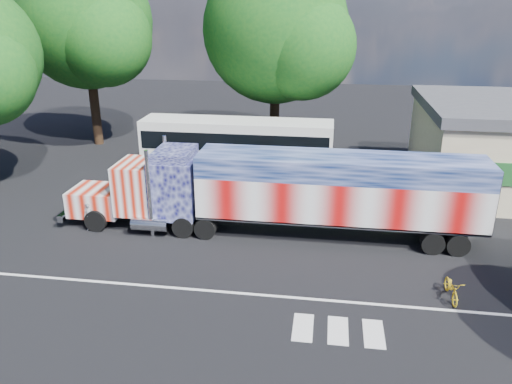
# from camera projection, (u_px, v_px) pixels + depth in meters

# --- Properties ---
(ground) EXTENTS (100.00, 100.00, 0.00)m
(ground) POSITION_uv_depth(u_px,v_px,m) (246.00, 256.00, 22.07)
(ground) COLOR black
(lane_markings) EXTENTS (30.00, 2.67, 0.01)m
(lane_markings) POSITION_uv_depth(u_px,v_px,m) (275.00, 308.00, 18.35)
(lane_markings) COLOR silver
(lane_markings) RESTS_ON ground
(semi_truck) EXTENTS (20.19, 3.19, 4.30)m
(semi_truck) POSITION_uv_depth(u_px,v_px,m) (285.00, 191.00, 23.45)
(semi_truck) COLOR black
(semi_truck) RESTS_ON ground
(coach_bus) EXTENTS (12.15, 2.83, 3.53)m
(coach_bus) POSITION_uv_depth(u_px,v_px,m) (237.00, 146.00, 31.93)
(coach_bus) COLOR white
(coach_bus) RESTS_ON ground
(woman) EXTENTS (0.55, 0.38, 1.46)m
(woman) POSITION_uv_depth(u_px,v_px,m) (89.00, 217.00, 24.28)
(woman) COLOR slate
(woman) RESTS_ON ground
(bicycle) EXTENTS (0.67, 1.71, 0.88)m
(bicycle) POSITION_uv_depth(u_px,v_px,m) (452.00, 288.00, 18.79)
(bicycle) COLOR gold
(bicycle) RESTS_ON ground
(tree_n_mid) EXTENTS (10.65, 10.14, 13.71)m
(tree_n_mid) POSITION_uv_depth(u_px,v_px,m) (278.00, 31.00, 34.66)
(tree_n_mid) COLOR black
(tree_n_mid) RESTS_ON ground
(tree_nw_a) EXTENTS (10.16, 9.68, 13.99)m
(tree_nw_a) POSITION_uv_depth(u_px,v_px,m) (87.00, 22.00, 36.07)
(tree_nw_a) COLOR black
(tree_nw_a) RESTS_ON ground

